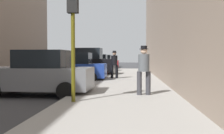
# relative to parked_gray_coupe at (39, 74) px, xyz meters

# --- Properties ---
(sidewalk) EXTENTS (4.00, 40.00, 0.15)m
(sidewalk) POSITION_rel_parked_gray_coupe_xyz_m (3.35, 0.31, -0.77)
(sidewalk) COLOR gray
(sidewalk) RESTS_ON ground_plane
(parked_gray_coupe) EXTENTS (4.23, 2.12, 1.79)m
(parked_gray_coupe) POSITION_rel_parked_gray_coupe_xyz_m (0.00, 0.00, 0.00)
(parked_gray_coupe) COLOR slate
(parked_gray_coupe) RESTS_ON ground_plane
(parked_blue_sedan) EXTENTS (4.22, 2.10, 1.79)m
(parked_blue_sedan) POSITION_rel_parked_gray_coupe_xyz_m (0.00, 5.66, 0.00)
(parked_blue_sedan) COLOR navy
(parked_blue_sedan) RESTS_ON ground_plane
(parked_black_suv) EXTENTS (4.66, 2.18, 2.25)m
(parked_black_suv) POSITION_rel_parked_gray_coupe_xyz_m (-0.00, 10.53, 0.18)
(parked_black_suv) COLOR black
(parked_black_suv) RESTS_ON ground_plane
(parked_silver_sedan) EXTENTS (4.22, 2.10, 1.79)m
(parked_silver_sedan) POSITION_rel_parked_gray_coupe_xyz_m (0.00, 15.78, 0.00)
(parked_silver_sedan) COLOR #B7BABF
(parked_silver_sedan) RESTS_ON ground_plane
(parked_red_hatchback) EXTENTS (4.25, 2.14, 1.79)m
(parked_red_hatchback) POSITION_rel_parked_gray_coupe_xyz_m (-0.00, 21.00, 0.00)
(parked_red_hatchback) COLOR #B2191E
(parked_red_hatchback) RESTS_ON ground_plane
(fire_hydrant) EXTENTS (0.42, 0.22, 0.70)m
(fire_hydrant) POSITION_rel_parked_gray_coupe_xyz_m (1.80, 6.95, -0.35)
(fire_hydrant) COLOR red
(fire_hydrant) RESTS_ON sidewalk
(traffic_light) EXTENTS (0.32, 0.32, 3.60)m
(traffic_light) POSITION_rel_parked_gray_coupe_xyz_m (1.85, -2.07, 1.91)
(traffic_light) COLOR #514C0F
(traffic_light) RESTS_ON sidewalk
(pedestrian_with_beanie) EXTENTS (0.52, 0.44, 1.78)m
(pedestrian_with_beanie) POSITION_rel_parked_gray_coupe_xyz_m (4.08, -0.51, 0.29)
(pedestrian_with_beanie) COLOR #333338
(pedestrian_with_beanie) RESTS_ON sidewalk
(pedestrian_with_fedora) EXTENTS (0.51, 0.42, 1.78)m
(pedestrian_with_fedora) POSITION_rel_parked_gray_coupe_xyz_m (2.53, 6.46, 0.29)
(pedestrian_with_fedora) COLOR black
(pedestrian_with_fedora) RESTS_ON sidewalk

